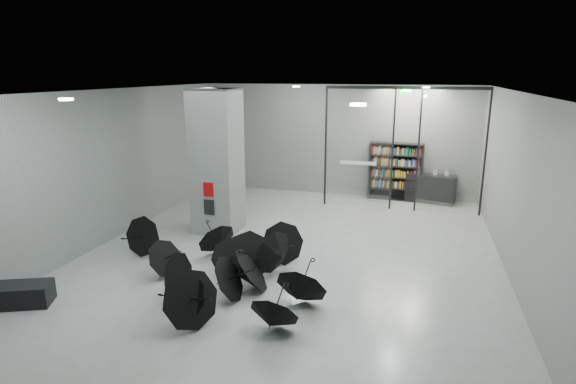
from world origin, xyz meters
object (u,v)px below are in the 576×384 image
(column, at_px, (217,162))
(shop_counter, at_px, (431,188))
(bench, at_px, (15,295))
(bookshelf, at_px, (395,172))
(umbrella_cluster, at_px, (226,273))

(column, distance_m, shop_counter, 7.73)
(bench, relative_size, shop_counter, 0.81)
(bench, distance_m, bookshelf, 12.04)
(column, xyz_separation_m, umbrella_cluster, (1.64, -3.37, -1.69))
(shop_counter, relative_size, umbrella_cluster, 0.30)
(umbrella_cluster, bearing_deg, column, 115.91)
(bench, relative_size, umbrella_cluster, 0.24)
(bench, xyz_separation_m, shop_counter, (7.91, 9.99, 0.28))
(shop_counter, bearing_deg, column, -129.00)
(column, bearing_deg, bookshelf, 45.45)
(bookshelf, bearing_deg, umbrella_cluster, -106.11)
(bench, bearing_deg, bookshelf, 33.07)
(shop_counter, height_order, umbrella_cluster, shop_counter)
(column, bearing_deg, umbrella_cluster, -64.09)
(bookshelf, distance_m, umbrella_cluster, 8.70)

